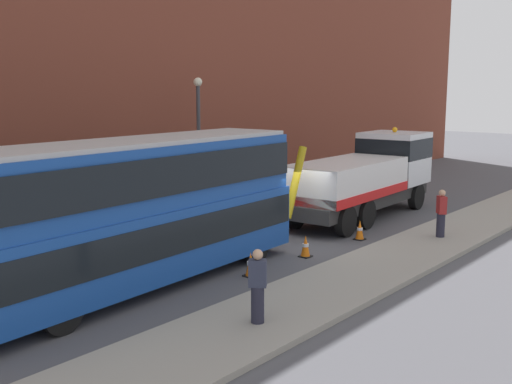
{
  "coord_description": "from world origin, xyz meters",
  "views": [
    {
      "loc": [
        -16.95,
        -12.81,
        5.39
      ],
      "look_at": [
        -1.43,
        0.03,
        2.0
      ],
      "focal_mm": 43.25,
      "sensor_mm": 36.0,
      "label": 1
    }
  ],
  "objects_px": {
    "recovery_tow_truck": "(366,175)",
    "traffic_cone_near_bus": "(251,265)",
    "traffic_cone_midway": "(305,247)",
    "double_decker_bus": "(137,207)",
    "pedestrian_onlooker": "(258,287)",
    "traffic_cone_near_truck": "(360,230)",
    "pedestrian_bystander": "(441,214)",
    "street_lamp": "(199,136)"
  },
  "relations": [
    {
      "from": "pedestrian_bystander",
      "to": "traffic_cone_near_truck",
      "type": "relative_size",
      "value": 2.38
    },
    {
      "from": "double_decker_bus",
      "to": "pedestrian_bystander",
      "type": "distance_m",
      "value": 11.16
    },
    {
      "from": "recovery_tow_truck",
      "to": "double_decker_bus",
      "type": "height_order",
      "value": "double_decker_bus"
    },
    {
      "from": "traffic_cone_near_bus",
      "to": "double_decker_bus",
      "type": "bearing_deg",
      "value": 147.18
    },
    {
      "from": "traffic_cone_midway",
      "to": "street_lamp",
      "type": "relative_size",
      "value": 0.12
    },
    {
      "from": "pedestrian_onlooker",
      "to": "street_lamp",
      "type": "relative_size",
      "value": 0.29
    },
    {
      "from": "street_lamp",
      "to": "pedestrian_bystander",
      "type": "bearing_deg",
      "value": -73.3
    },
    {
      "from": "traffic_cone_near_truck",
      "to": "traffic_cone_midway",
      "type": "bearing_deg",
      "value": 176.79
    },
    {
      "from": "traffic_cone_near_bus",
      "to": "street_lamp",
      "type": "bearing_deg",
      "value": 54.9
    },
    {
      "from": "double_decker_bus",
      "to": "street_lamp",
      "type": "distance_m",
      "value": 9.11
    },
    {
      "from": "recovery_tow_truck",
      "to": "pedestrian_bystander",
      "type": "xyz_separation_m",
      "value": [
        -2.13,
        -4.26,
        -0.77
      ]
    },
    {
      "from": "recovery_tow_truck",
      "to": "double_decker_bus",
      "type": "relative_size",
      "value": 0.92
    },
    {
      "from": "recovery_tow_truck",
      "to": "double_decker_bus",
      "type": "bearing_deg",
      "value": 177.33
    },
    {
      "from": "double_decker_bus",
      "to": "traffic_cone_midway",
      "type": "bearing_deg",
      "value": -20.68
    },
    {
      "from": "recovery_tow_truck",
      "to": "street_lamp",
      "type": "relative_size",
      "value": 1.75
    },
    {
      "from": "traffic_cone_near_bus",
      "to": "traffic_cone_near_truck",
      "type": "distance_m",
      "value": 5.88
    },
    {
      "from": "recovery_tow_truck",
      "to": "traffic_cone_near_truck",
      "type": "xyz_separation_m",
      "value": [
        -3.82,
        -1.95,
        -1.42
      ]
    },
    {
      "from": "traffic_cone_midway",
      "to": "street_lamp",
      "type": "bearing_deg",
      "value": 73.32
    },
    {
      "from": "pedestrian_onlooker",
      "to": "traffic_cone_near_bus",
      "type": "distance_m",
      "value": 4.01
    },
    {
      "from": "street_lamp",
      "to": "traffic_cone_near_bus",
      "type": "bearing_deg",
      "value": -125.1
    },
    {
      "from": "recovery_tow_truck",
      "to": "traffic_cone_near_bus",
      "type": "height_order",
      "value": "recovery_tow_truck"
    },
    {
      "from": "recovery_tow_truck",
      "to": "pedestrian_onlooker",
      "type": "bearing_deg",
      "value": -163.47
    },
    {
      "from": "double_decker_bus",
      "to": "pedestrian_onlooker",
      "type": "relative_size",
      "value": 6.51
    },
    {
      "from": "traffic_cone_near_bus",
      "to": "traffic_cone_midway",
      "type": "bearing_deg",
      "value": -0.41
    },
    {
      "from": "pedestrian_onlooker",
      "to": "traffic_cone_near_truck",
      "type": "height_order",
      "value": "pedestrian_onlooker"
    },
    {
      "from": "double_decker_bus",
      "to": "traffic_cone_near_truck",
      "type": "height_order",
      "value": "double_decker_bus"
    },
    {
      "from": "double_decker_bus",
      "to": "street_lamp",
      "type": "relative_size",
      "value": 1.91
    },
    {
      "from": "traffic_cone_near_truck",
      "to": "double_decker_bus",
      "type": "bearing_deg",
      "value": 167.32
    },
    {
      "from": "recovery_tow_truck",
      "to": "double_decker_bus",
      "type": "distance_m",
      "value": 12.39
    },
    {
      "from": "double_decker_bus",
      "to": "traffic_cone_near_bus",
      "type": "xyz_separation_m",
      "value": [
        2.68,
        -1.73,
        -1.89
      ]
    },
    {
      "from": "pedestrian_onlooker",
      "to": "traffic_cone_near_truck",
      "type": "relative_size",
      "value": 2.38
    },
    {
      "from": "recovery_tow_truck",
      "to": "pedestrian_onlooker",
      "type": "relative_size",
      "value": 5.96
    },
    {
      "from": "recovery_tow_truck",
      "to": "double_decker_bus",
      "type": "xyz_separation_m",
      "value": [
        -12.38,
        -0.02,
        0.47
      ]
    },
    {
      "from": "double_decker_bus",
      "to": "traffic_cone_near_bus",
      "type": "distance_m",
      "value": 3.71
    },
    {
      "from": "traffic_cone_near_bus",
      "to": "traffic_cone_near_truck",
      "type": "xyz_separation_m",
      "value": [
        5.88,
        -0.2,
        0.0
      ]
    },
    {
      "from": "traffic_cone_midway",
      "to": "street_lamp",
      "type": "distance_m",
      "value": 7.78
    },
    {
      "from": "pedestrian_bystander",
      "to": "traffic_cone_midway",
      "type": "relative_size",
      "value": 2.38
    },
    {
      "from": "pedestrian_onlooker",
      "to": "street_lamp",
      "type": "height_order",
      "value": "street_lamp"
    },
    {
      "from": "street_lamp",
      "to": "double_decker_bus",
      "type": "bearing_deg",
      "value": -145.81
    },
    {
      "from": "double_decker_bus",
      "to": "traffic_cone_near_bus",
      "type": "relative_size",
      "value": 15.46
    },
    {
      "from": "pedestrian_onlooker",
      "to": "traffic_cone_midway",
      "type": "height_order",
      "value": "pedestrian_onlooker"
    },
    {
      "from": "double_decker_bus",
      "to": "pedestrian_onlooker",
      "type": "xyz_separation_m",
      "value": [
        -0.24,
        -4.4,
        -1.25
      ]
    }
  ]
}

